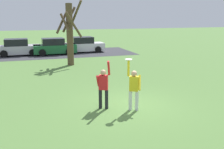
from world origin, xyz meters
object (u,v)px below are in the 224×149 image
frisbee_disc (129,59)px  parked_car_silver (18,48)px  parked_car_green (54,47)px  parked_car_white (84,45)px  person_defender (103,86)px  bare_tree_tall (70,32)px  person_catcher (134,87)px

frisbee_disc → parked_car_silver: 17.60m
parked_car_green → parked_car_white: size_ratio=1.00×
person_defender → parked_car_silver: bearing=129.8°
parked_car_white → person_defender: bearing=-100.3°
person_defender → parked_car_white: person_defender is taller
parked_car_silver → parked_car_white: bearing=1.2°
person_defender → parked_car_green: size_ratio=0.49×
parked_car_white → bare_tree_tall: (-2.42, -6.76, 1.84)m
parked_car_white → bare_tree_tall: bare_tree_tall is taller
frisbee_disc → bare_tree_tall: (-0.70, 10.41, 0.48)m
person_catcher → parked_car_silver: 17.70m
parked_car_silver → bare_tree_tall: bare_tree_tall is taller
person_defender → frisbee_disc: 1.51m
person_catcher → frisbee_disc: frisbee_disc is taller
person_defender → parked_car_white: bearing=107.6°
parked_car_silver → person_catcher: bearing=-75.0°
parked_car_silver → parked_car_white: size_ratio=1.00×
person_defender → parked_car_silver: (-3.86, 16.43, -0.25)m
person_defender → parked_car_silver: 16.88m
person_catcher → person_defender: (-1.11, 0.56, -0.00)m
person_catcher → frisbee_disc: bearing=0.0°
person_catcher → person_defender: bearing=0.0°
person_catcher → parked_car_silver: bearing=-47.1°
parked_car_silver → parked_car_green: same height
person_catcher → bare_tree_tall: bare_tree_tall is taller
person_defender → parked_car_white: size_ratio=0.49×
parked_car_silver → frisbee_disc: bearing=-75.5°
parked_car_silver → parked_car_green: (3.41, -0.37, 0.00)m
person_catcher → parked_car_white: person_catcher is taller
person_defender → parked_car_white: 16.92m
parked_car_green → bare_tree_tall: 6.42m
frisbee_disc → parked_car_silver: bearing=105.8°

